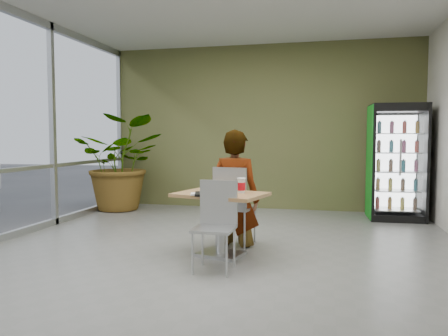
{
  "coord_description": "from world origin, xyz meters",
  "views": [
    {
      "loc": [
        1.23,
        -5.0,
        1.4
      ],
      "look_at": [
        -0.05,
        0.55,
        1.0
      ],
      "focal_mm": 35.0,
      "sensor_mm": 36.0,
      "label": 1
    }
  ],
  "objects_px": {
    "chair_far": "(233,200)",
    "soda_cup": "(241,186)",
    "dining_table": "(221,211)",
    "beverage_fridge": "(396,162)",
    "chair_near": "(216,217)",
    "cafeteria_tray": "(214,194)",
    "seated_woman": "(235,199)",
    "potted_plant": "(122,163)"
  },
  "relations": [
    {
      "from": "dining_table",
      "to": "beverage_fridge",
      "type": "bearing_deg",
      "value": 50.77
    },
    {
      "from": "seated_woman",
      "to": "beverage_fridge",
      "type": "distance_m",
      "value": 3.33
    },
    {
      "from": "chair_far",
      "to": "cafeteria_tray",
      "type": "bearing_deg",
      "value": 94.11
    },
    {
      "from": "cafeteria_tray",
      "to": "beverage_fridge",
      "type": "xyz_separation_m",
      "value": [
        2.4,
        3.1,
        0.22
      ]
    },
    {
      "from": "chair_far",
      "to": "soda_cup",
      "type": "bearing_deg",
      "value": 123.84
    },
    {
      "from": "dining_table",
      "to": "chair_near",
      "type": "bearing_deg",
      "value": -81.94
    },
    {
      "from": "beverage_fridge",
      "to": "potted_plant",
      "type": "distance_m",
      "value": 5.01
    },
    {
      "from": "dining_table",
      "to": "seated_woman",
      "type": "bearing_deg",
      "value": 83.45
    },
    {
      "from": "dining_table",
      "to": "chair_far",
      "type": "height_order",
      "value": "chair_far"
    },
    {
      "from": "chair_far",
      "to": "seated_woman",
      "type": "bearing_deg",
      "value": -98.55
    },
    {
      "from": "seated_woman",
      "to": "potted_plant",
      "type": "relative_size",
      "value": 0.99
    },
    {
      "from": "seated_woman",
      "to": "potted_plant",
      "type": "bearing_deg",
      "value": -29.91
    },
    {
      "from": "beverage_fridge",
      "to": "chair_near",
      "type": "bearing_deg",
      "value": -126.71
    },
    {
      "from": "soda_cup",
      "to": "potted_plant",
      "type": "height_order",
      "value": "potted_plant"
    },
    {
      "from": "chair_far",
      "to": "soda_cup",
      "type": "height_order",
      "value": "chair_far"
    },
    {
      "from": "soda_cup",
      "to": "beverage_fridge",
      "type": "bearing_deg",
      "value": 53.25
    },
    {
      "from": "dining_table",
      "to": "soda_cup",
      "type": "relative_size",
      "value": 6.5
    },
    {
      "from": "chair_far",
      "to": "soda_cup",
      "type": "distance_m",
      "value": 0.53
    },
    {
      "from": "chair_near",
      "to": "beverage_fridge",
      "type": "height_order",
      "value": "beverage_fridge"
    },
    {
      "from": "cafeteria_tray",
      "to": "potted_plant",
      "type": "relative_size",
      "value": 0.24
    },
    {
      "from": "cafeteria_tray",
      "to": "chair_far",
      "type": "bearing_deg",
      "value": 84.0
    },
    {
      "from": "dining_table",
      "to": "soda_cup",
      "type": "distance_m",
      "value": 0.38
    },
    {
      "from": "cafeteria_tray",
      "to": "potted_plant",
      "type": "xyz_separation_m",
      "value": [
        -2.61,
        3.0,
        0.15
      ]
    },
    {
      "from": "dining_table",
      "to": "beverage_fridge",
      "type": "distance_m",
      "value": 3.78
    },
    {
      "from": "seated_woman",
      "to": "beverage_fridge",
      "type": "xyz_separation_m",
      "value": [
        2.31,
        2.37,
        0.38
      ]
    },
    {
      "from": "dining_table",
      "to": "chair_near",
      "type": "xyz_separation_m",
      "value": [
        0.07,
        -0.49,
        0.01
      ]
    },
    {
      "from": "soda_cup",
      "to": "chair_far",
      "type": "bearing_deg",
      "value": 113.74
    },
    {
      "from": "beverage_fridge",
      "to": "chair_far",
      "type": "bearing_deg",
      "value": -136.45
    },
    {
      "from": "soda_cup",
      "to": "potted_plant",
      "type": "xyz_separation_m",
      "value": [
        -2.87,
        2.76,
        0.08
      ]
    },
    {
      "from": "chair_near",
      "to": "potted_plant",
      "type": "height_order",
      "value": "potted_plant"
    },
    {
      "from": "dining_table",
      "to": "beverage_fridge",
      "type": "xyz_separation_m",
      "value": [
        2.37,
        2.9,
        0.44
      ]
    },
    {
      "from": "soda_cup",
      "to": "beverage_fridge",
      "type": "height_order",
      "value": "beverage_fridge"
    },
    {
      "from": "soda_cup",
      "to": "cafeteria_tray",
      "type": "xyz_separation_m",
      "value": [
        -0.26,
        -0.24,
        -0.07
      ]
    },
    {
      "from": "dining_table",
      "to": "chair_near",
      "type": "distance_m",
      "value": 0.5
    },
    {
      "from": "chair_far",
      "to": "chair_near",
      "type": "distance_m",
      "value": 0.98
    },
    {
      "from": "potted_plant",
      "to": "beverage_fridge",
      "type": "bearing_deg",
      "value": 1.19
    },
    {
      "from": "beverage_fridge",
      "to": "potted_plant",
      "type": "relative_size",
      "value": 1.07
    },
    {
      "from": "chair_near",
      "to": "beverage_fridge",
      "type": "distance_m",
      "value": 4.13
    },
    {
      "from": "seated_woman",
      "to": "cafeteria_tray",
      "type": "xyz_separation_m",
      "value": [
        -0.09,
        -0.74,
        0.16
      ]
    },
    {
      "from": "chair_far",
      "to": "soda_cup",
      "type": "xyz_separation_m",
      "value": [
        0.19,
        -0.44,
        0.24
      ]
    },
    {
      "from": "seated_woman",
      "to": "cafeteria_tray",
      "type": "distance_m",
      "value": 0.76
    },
    {
      "from": "dining_table",
      "to": "chair_far",
      "type": "xyz_separation_m",
      "value": [
        0.04,
        0.48,
        0.06
      ]
    }
  ]
}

